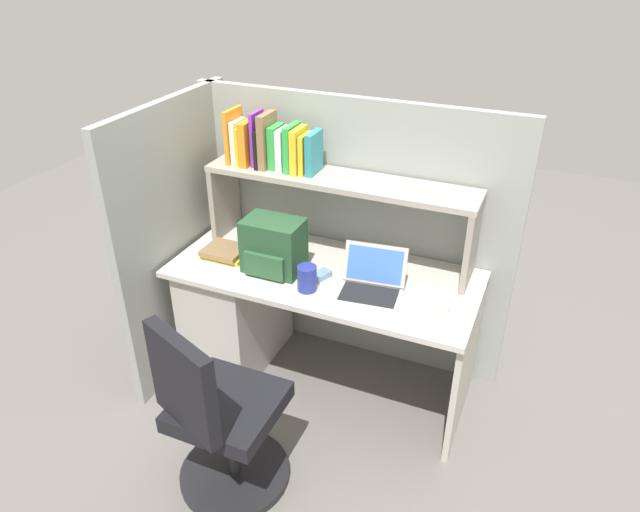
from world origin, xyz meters
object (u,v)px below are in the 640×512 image
Objects in this scene: computer_mouse at (321,275)px; paper_cup at (441,312)px; laptop at (371,284)px; snack_canister at (307,278)px; office_chair at (219,422)px; backpack at (273,247)px.

computer_mouse is 1.27× the size of paper_cup.
snack_canister is at bearing -161.62° from laptop.
paper_cup is 0.09× the size of office_chair.
paper_cup reaches higher than computer_mouse.
office_chair is at bearing -139.80° from paper_cup.
laptop is 3.25× the size of computer_mouse.
paper_cup is at bearing -13.41° from laptop.
computer_mouse is 0.88m from office_chair.
laptop is 2.60× the size of snack_canister.
computer_mouse is at bearing 81.12° from snack_canister.
backpack is at bearing 179.22° from laptop.
laptop is 0.28m from computer_mouse.
laptop is 0.54m from backpack.
laptop is at bearing 18.38° from snack_canister.
laptop is 0.31m from snack_canister.
backpack reaches higher than office_chair.
paper_cup is at bearing -5.97° from backpack.
backpack is 3.67× the size of paper_cup.
backpack is at bearing 155.86° from snack_canister.
snack_canister reaches higher than paper_cup.
computer_mouse is 0.11× the size of office_chair.
backpack reaches higher than paper_cup.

